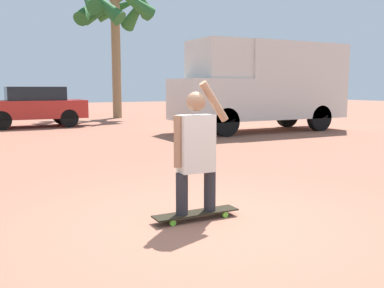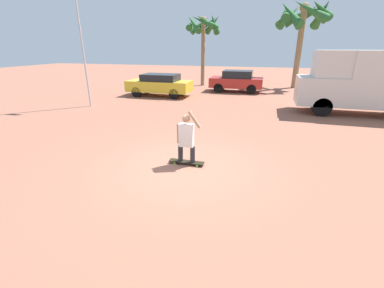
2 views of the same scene
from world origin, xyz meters
name	(u,v)px [view 1 (image 1 of 2)]	position (x,y,z in m)	size (l,w,h in m)	color
ground_plane	(205,225)	(0.00, 0.00, 0.00)	(80.00, 80.00, 0.00)	#935B47
skateboard	(196,213)	(0.01, 0.24, 0.07)	(1.04, 0.23, 0.09)	black
person_skateboarder	(196,146)	(0.01, 0.24, 0.86)	(0.70, 0.22, 1.53)	#28282D
camper_van	(264,83)	(6.93, 8.27, 1.69)	(6.33, 2.04, 3.08)	black
parked_car_red	(34,106)	(-0.11, 13.66, 0.83)	(3.87, 1.86, 1.56)	black
palm_tree_near_van	(115,9)	(4.32, 17.15, 5.41)	(4.29, 4.25, 6.64)	#8E704C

